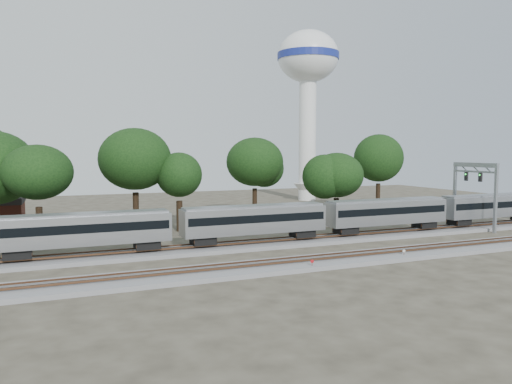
{
  "coord_description": "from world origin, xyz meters",
  "views": [
    {
      "loc": [
        -19.79,
        -43.55,
        10.47
      ],
      "look_at": [
        0.69,
        5.0,
        6.08
      ],
      "focal_mm": 35.0,
      "sensor_mm": 36.0,
      "label": 1
    }
  ],
  "objects": [
    {
      "name": "ground",
      "position": [
        0.0,
        0.0,
        0.0
      ],
      "size": [
        160.0,
        160.0,
        0.0
      ],
      "primitive_type": "plane",
      "color": "#383328",
      "rests_on": "ground"
    },
    {
      "name": "track_far",
      "position": [
        0.0,
        6.0,
        0.21
      ],
      "size": [
        160.0,
        5.0,
        0.73
      ],
      "color": "slate",
      "rests_on": "ground"
    },
    {
      "name": "track_near",
      "position": [
        0.0,
        -4.0,
        0.21
      ],
      "size": [
        160.0,
        5.0,
        0.73
      ],
      "color": "slate",
      "rests_on": "ground"
    },
    {
      "name": "train",
      "position": [
        9.83,
        6.0,
        3.03
      ],
      "size": [
        101.79,
        2.9,
        4.27
      ],
      "color": "#B1B3B9",
      "rests_on": "ground"
    },
    {
      "name": "switch_stand_red",
      "position": [
        1.46,
        -5.84,
        0.59
      ],
      "size": [
        0.28,
        0.14,
        0.93
      ],
      "rotation": [
        0.0,
        0.0,
        -0.41
      ],
      "color": "#512D19",
      "rests_on": "ground"
    },
    {
      "name": "switch_stand_white",
      "position": [
        11.98,
        -5.2,
        0.57
      ],
      "size": [
        0.28,
        0.1,
        0.89
      ],
      "rotation": [
        0.0,
        0.0,
        -0.28
      ],
      "color": "#512D19",
      "rests_on": "ground"
    },
    {
      "name": "switch_lever",
      "position": [
        8.32,
        -5.25,
        0.15
      ],
      "size": [
        0.53,
        0.35,
        0.3
      ],
      "primitive_type": "cube",
      "rotation": [
        0.0,
        0.0,
        0.1
      ],
      "color": "#512D19",
      "rests_on": "ground"
    },
    {
      "name": "water_tower",
      "position": [
        31.03,
        49.14,
        26.13
      ],
      "size": [
        12.74,
        12.74,
        35.27
      ],
      "color": "silver",
      "rests_on": "ground"
    },
    {
      "name": "signal_gantry",
      "position": [
        32.63,
        6.0,
        6.46
      ],
      "size": [
        0.62,
        7.29,
        8.87
      ],
      "color": "gray",
      "rests_on": "ground"
    },
    {
      "name": "tree_2",
      "position": [
        -20.62,
        14.95,
        8.13
      ],
      "size": [
        8.28,
        8.28,
        11.67
      ],
      "color": "black",
      "rests_on": "ground"
    },
    {
      "name": "tree_3",
      "position": [
        -9.17,
        21.83,
        9.36
      ],
      "size": [
        9.52,
        9.52,
        13.43
      ],
      "color": "black",
      "rests_on": "ground"
    },
    {
      "name": "tree_4",
      "position": [
        -3.97,
        19.54,
        7.33
      ],
      "size": [
        7.47,
        7.47,
        10.53
      ],
      "color": "black",
      "rests_on": "ground"
    },
    {
      "name": "tree_5",
      "position": [
        9.48,
        26.33,
        8.73
      ],
      "size": [
        8.89,
        8.89,
        12.53
      ],
      "color": "black",
      "rests_on": "ground"
    },
    {
      "name": "tree_6",
      "position": [
        17.84,
        16.47,
        7.01
      ],
      "size": [
        7.15,
        7.15,
        10.08
      ],
      "color": "black",
      "rests_on": "ground"
    },
    {
      "name": "tree_7",
      "position": [
        31.44,
        25.21,
        9.2
      ],
      "size": [
        9.37,
        9.37,
        13.21
      ],
      "color": "black",
      "rests_on": "ground"
    }
  ]
}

